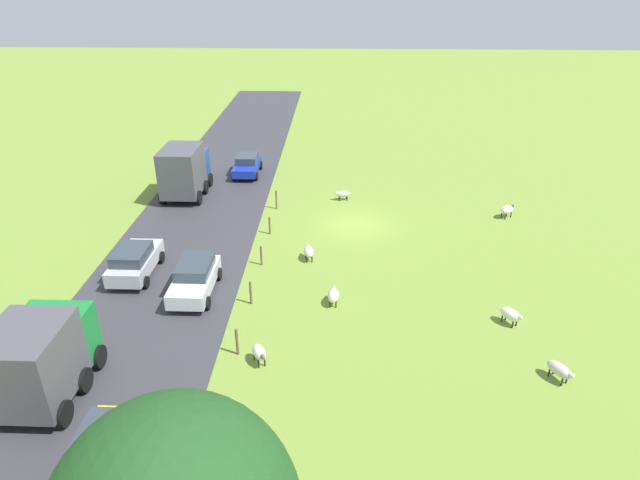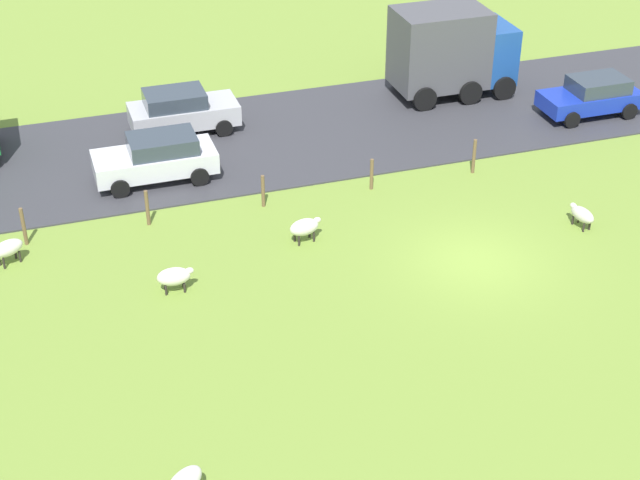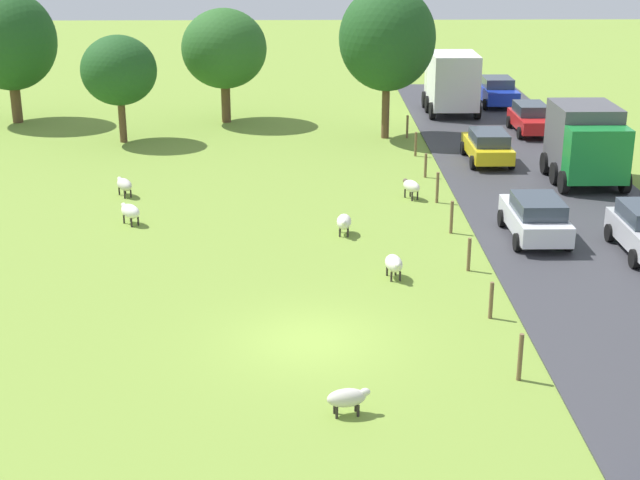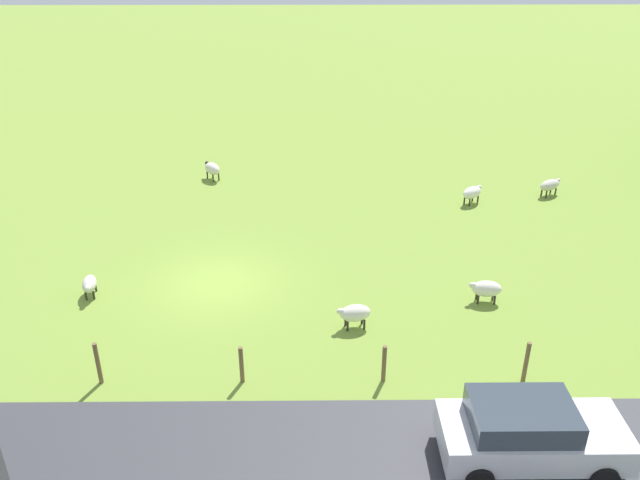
% 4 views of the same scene
% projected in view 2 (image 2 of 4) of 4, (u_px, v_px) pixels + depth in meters
% --- Properties ---
extents(ground_plane, '(160.00, 160.00, 0.00)m').
position_uv_depth(ground_plane, '(476.00, 261.00, 29.67)').
color(ground_plane, olive).
extents(road_strip, '(8.00, 80.00, 0.06)m').
position_uv_depth(road_strip, '(361.00, 125.00, 37.82)').
color(road_strip, '#38383D').
rests_on(road_strip, ground_plane).
extents(sheep_0, '(0.59, 1.09, 0.76)m').
position_uv_depth(sheep_0, '(174.00, 277.00, 28.08)').
color(sheep_0, silver).
rests_on(sheep_0, ground_plane).
extents(sheep_3, '(0.69, 1.11, 0.78)m').
position_uv_depth(sheep_3, '(305.00, 227.00, 30.38)').
color(sheep_3, silver).
rests_on(sheep_3, ground_plane).
extents(sheep_5, '(0.88, 1.12, 0.79)m').
position_uv_depth(sheep_5, '(7.00, 248.00, 29.27)').
color(sheep_5, silver).
rests_on(sheep_5, ground_plane).
extents(sheep_6, '(1.09, 0.61, 0.68)m').
position_uv_depth(sheep_6, '(582.00, 214.00, 31.17)').
color(sheep_6, beige).
rests_on(sheep_6, ground_plane).
extents(fence_post_0, '(0.12, 0.12, 1.29)m').
position_uv_depth(fence_post_0, '(474.00, 156.00, 34.23)').
color(fence_post_0, brown).
rests_on(fence_post_0, ground_plane).
extents(fence_post_1, '(0.12, 0.12, 1.13)m').
position_uv_depth(fence_post_1, '(372.00, 174.00, 33.25)').
color(fence_post_1, brown).
rests_on(fence_post_1, ground_plane).
extents(fence_post_2, '(0.12, 0.12, 1.14)m').
position_uv_depth(fence_post_2, '(263.00, 191.00, 32.24)').
color(fence_post_2, brown).
rests_on(fence_post_2, ground_plane).
extents(fence_post_3, '(0.12, 0.12, 1.24)m').
position_uv_depth(fence_post_3, '(147.00, 208.00, 31.20)').
color(fence_post_3, brown).
rests_on(fence_post_3, ground_plane).
extents(fence_post_4, '(0.12, 0.12, 1.28)m').
position_uv_depth(fence_post_4, '(24.00, 226.00, 30.18)').
color(fence_post_4, brown).
rests_on(fence_post_4, ground_plane).
extents(truck_2, '(2.75, 4.82, 3.59)m').
position_uv_depth(truck_2, '(450.00, 50.00, 39.39)').
color(truck_2, '#1E4C99').
rests_on(truck_2, road_strip).
extents(car_0, '(1.96, 3.90, 1.49)m').
position_uv_depth(car_0, '(592.00, 96.00, 38.25)').
color(car_0, '#1933B2').
rests_on(car_0, road_strip).
extents(car_2, '(2.01, 4.18, 1.60)m').
position_uv_depth(car_2, '(157.00, 157.00, 33.62)').
color(car_2, silver).
rests_on(car_2, road_strip).
extents(car_3, '(2.04, 4.06, 1.64)m').
position_uv_depth(car_3, '(182.00, 110.00, 36.88)').
color(car_3, '#B7B7BC').
rests_on(car_3, road_strip).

